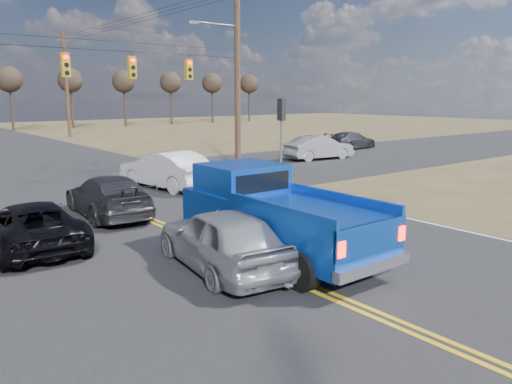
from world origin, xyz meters
TOP-DOWN VIEW (x-y plane):
  - ground at (0.00, 0.00)m, footprint 160.00×160.00m
  - road_main at (0.00, 10.00)m, footprint 14.00×120.00m
  - road_cross at (0.00, 18.00)m, footprint 120.00×12.00m
  - signal_gantry at (0.50, 17.79)m, footprint 19.60×4.83m
  - utility_poles at (0.00, 17.00)m, footprint 19.60×58.32m
  - treeline at (0.00, 26.96)m, footprint 87.00×117.80m
  - pickup_truck at (0.80, 5.28)m, footprint 2.40×5.95m
  - silver_suv at (-0.80, 5.27)m, footprint 2.37×4.62m
  - black_suv at (-3.83, 9.76)m, footprint 2.39×4.70m
  - white_car_queue at (3.26, 15.50)m, footprint 2.47×5.21m
  - dgrey_car_queue at (-0.80, 12.05)m, footprint 2.35×4.94m
  - cross_car_east_near at (15.78, 18.47)m, footprint 2.17×4.75m
  - cross_car_east_far at (22.20, 21.41)m, footprint 2.24×4.75m

SIDE VIEW (x-z plane):
  - ground at x=0.00m, z-range 0.00..0.00m
  - road_main at x=0.00m, z-range -0.01..0.01m
  - road_cross at x=0.00m, z-range -0.01..0.01m
  - black_suv at x=-3.83m, z-range 0.00..1.27m
  - cross_car_east_far at x=22.20m, z-range 0.00..1.34m
  - dgrey_car_queue at x=-0.80m, z-range 0.00..1.39m
  - silver_suv at x=-0.80m, z-range 0.00..1.51m
  - cross_car_east_near at x=15.78m, z-range 0.00..1.51m
  - white_car_queue at x=3.26m, z-range 0.00..1.65m
  - pickup_truck at x=0.80m, z-range -0.03..2.20m
  - signal_gantry at x=0.50m, z-range 0.06..10.06m
  - utility_poles at x=0.00m, z-range 0.23..10.23m
  - treeline at x=0.00m, z-range 2.00..9.40m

